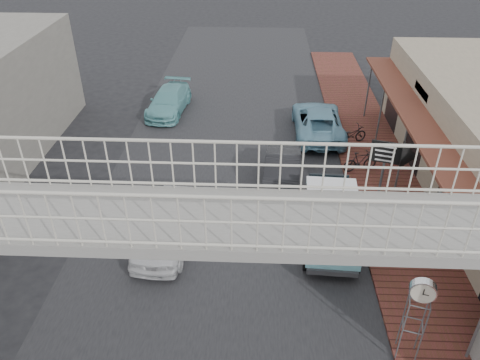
# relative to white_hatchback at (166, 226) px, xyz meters

# --- Properties ---
(ground) EXTENTS (120.00, 120.00, 0.00)m
(ground) POSITION_rel_white_hatchback_xyz_m (1.80, -1.36, -0.72)
(ground) COLOR black
(ground) RESTS_ON ground
(road_strip) EXTENTS (10.00, 60.00, 0.01)m
(road_strip) POSITION_rel_white_hatchback_xyz_m (1.80, -1.36, -0.71)
(road_strip) COLOR black
(road_strip) RESTS_ON ground
(sidewalk) EXTENTS (3.00, 40.00, 0.10)m
(sidewalk) POSITION_rel_white_hatchback_xyz_m (8.30, 1.64, -0.67)
(sidewalk) COLOR brown
(sidewalk) RESTS_ON ground
(footbridge) EXTENTS (16.40, 2.40, 6.34)m
(footbridge) POSITION_rel_white_hatchback_xyz_m (1.80, -5.36, 2.46)
(footbridge) COLOR gray
(footbridge) RESTS_ON ground
(white_hatchback) EXTENTS (1.97, 4.31, 1.43)m
(white_hatchback) POSITION_rel_white_hatchback_xyz_m (0.00, 0.00, 0.00)
(white_hatchback) COLOR silver
(white_hatchback) RESTS_ON ground
(dark_sedan) EXTENTS (1.77, 4.15, 1.33)m
(dark_sedan) POSITION_rel_white_hatchback_xyz_m (4.08, 3.70, -0.05)
(dark_sedan) COLOR black
(dark_sedan) RESTS_ON ground
(angkot_curb) EXTENTS (2.33, 5.02, 1.39)m
(angkot_curb) POSITION_rel_white_hatchback_xyz_m (6.00, 8.58, -0.02)
(angkot_curb) COLOR #669AB1
(angkot_curb) RESTS_ON ground
(angkot_far) EXTENTS (2.18, 4.48, 1.26)m
(angkot_far) POSITION_rel_white_hatchback_xyz_m (-1.79, 10.93, -0.09)
(angkot_far) COLOR #67AEB3
(angkot_far) RESTS_ON ground
(angkot_van) EXTENTS (1.98, 3.96, 1.90)m
(angkot_van) POSITION_rel_white_hatchback_xyz_m (5.60, 0.12, 0.49)
(angkot_van) COLOR black
(angkot_van) RESTS_ON ground
(motorcycle_near) EXTENTS (1.74, 1.20, 0.87)m
(motorcycle_near) POSITION_rel_white_hatchback_xyz_m (7.47, 7.51, -0.18)
(motorcycle_near) COLOR black
(motorcycle_near) RESTS_ON sidewalk
(motorcycle_far) EXTENTS (1.58, 0.84, 0.92)m
(motorcycle_far) POSITION_rel_white_hatchback_xyz_m (7.47, 4.97, -0.16)
(motorcycle_far) COLOR black
(motorcycle_far) RESTS_ON sidewalk
(street_clock) EXTENTS (0.68, 0.62, 2.64)m
(street_clock) POSITION_rel_white_hatchback_xyz_m (7.10, -4.33, 1.57)
(street_clock) COLOR #59595B
(street_clock) RESTS_ON sidewalk
(arrow_sign) EXTENTS (1.72, 1.15, 2.85)m
(arrow_sign) POSITION_rel_white_hatchback_xyz_m (8.37, 2.20, 1.68)
(arrow_sign) COLOR #59595B
(arrow_sign) RESTS_ON sidewalk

